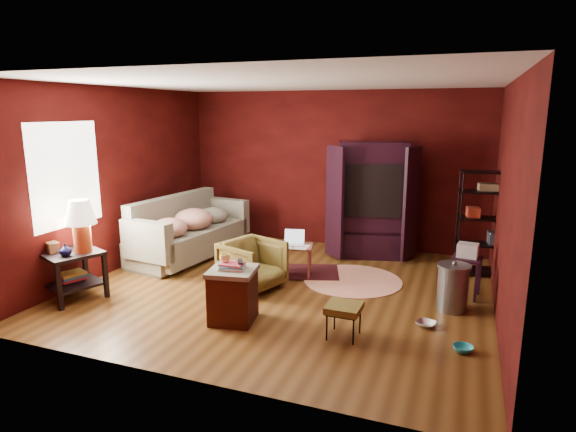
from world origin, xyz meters
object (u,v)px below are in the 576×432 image
object	(u,v)px
sofa	(188,233)
armchair	(253,262)
wire_shelving	(486,219)
tv_armoire	(372,198)
laptop_desk	(294,249)
side_table	(76,240)
hamper	(233,294)

from	to	relation	value
sofa	armchair	world-z (taller)	sofa
wire_shelving	tv_armoire	bearing A→B (deg)	158.32
laptop_desk	side_table	bearing A→B (deg)	-155.52
hamper	wire_shelving	bearing A→B (deg)	44.87
armchair	laptop_desk	bearing A→B (deg)	-7.96
side_table	tv_armoire	xyz separation A→B (m)	(3.23, 3.23, 0.22)
sofa	wire_shelving	size ratio (longest dim) A/B	1.37
sofa	side_table	world-z (taller)	side_table
laptop_desk	tv_armoire	bearing A→B (deg)	45.12
hamper	wire_shelving	distance (m)	3.96
armchair	hamper	bearing A→B (deg)	-147.83
side_table	wire_shelving	distance (m)	5.76
sofa	laptop_desk	world-z (taller)	sofa
armchair	wire_shelving	world-z (taller)	wire_shelving
laptop_desk	wire_shelving	size ratio (longest dim) A/B	0.43
side_table	sofa	bearing A→B (deg)	80.36
side_table	armchair	bearing A→B (deg)	29.45
armchair	tv_armoire	world-z (taller)	tv_armoire
armchair	side_table	world-z (taller)	side_table
side_table	hamper	world-z (taller)	side_table
tv_armoire	hamper	bearing A→B (deg)	-121.53
laptop_desk	wire_shelving	bearing A→B (deg)	7.89
hamper	laptop_desk	world-z (taller)	hamper
armchair	wire_shelving	size ratio (longest dim) A/B	0.47
tv_armoire	wire_shelving	bearing A→B (deg)	-26.62
side_table	laptop_desk	distance (m)	2.99
side_table	wire_shelving	bearing A→B (deg)	29.49
armchair	laptop_desk	size ratio (longest dim) A/B	1.09
tv_armoire	side_table	bearing A→B (deg)	-148.95
hamper	wire_shelving	world-z (taller)	wire_shelving
armchair	tv_armoire	size ratio (longest dim) A/B	0.39
laptop_desk	wire_shelving	distance (m)	2.88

